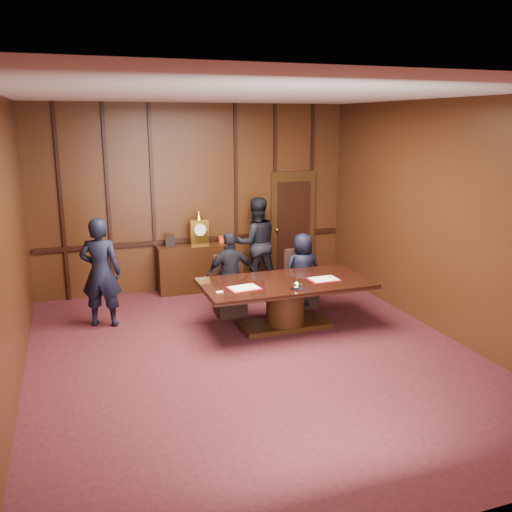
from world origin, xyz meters
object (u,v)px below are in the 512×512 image
Objects in this scene: conference_table at (285,297)px; sideboard at (200,266)px; witness_right at (256,243)px; witness_left at (101,273)px; signatory_left at (231,275)px; signatory_right at (303,271)px.

sideboard is at bearing 108.97° from conference_table.
sideboard reaches higher than conference_table.
sideboard is 0.90× the size of witness_right.
sideboard is at bearing -126.12° from witness_left.
signatory_left is (-0.65, 0.80, 0.20)m from conference_table.
signatory_left is (0.16, -1.55, 0.23)m from sideboard.
signatory_right is at bearing -165.00° from witness_left.
conference_table is 1.48× the size of witness_right.
witness_left is 0.99× the size of witness_right.
sideboard is at bearing -86.11° from signatory_left.
witness_right is (2.97, 1.15, 0.01)m from witness_left.
signatory_left is at bearing -84.19° from sideboard.
signatory_right is (1.46, -1.55, 0.17)m from sideboard.
witness_left reaches higher than signatory_left.
witness_left is at bearing -8.50° from signatory_left.
signatory_left is 1.08× the size of signatory_right.
witness_right is (1.08, -0.16, 0.40)m from sideboard.
signatory_left reaches higher than signatory_right.
conference_table is at bearing -71.03° from sideboard.
signatory_right is (0.65, 0.80, 0.15)m from conference_table.
witness_left reaches higher than signatory_right.
witness_left is at bearing 158.98° from conference_table.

